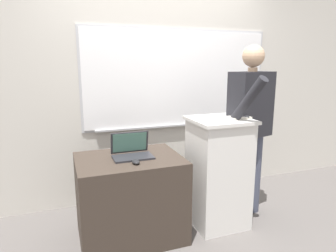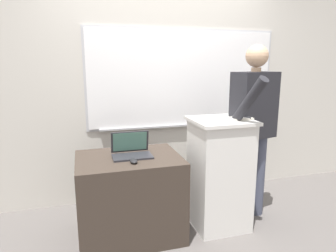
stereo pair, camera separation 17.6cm
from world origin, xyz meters
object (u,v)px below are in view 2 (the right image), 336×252
object	(u,v)px
person_presenter	(254,121)
laptop	(131,149)
computer_mouse_by_laptop	(134,161)
computer_mouse_by_keyboard	(247,118)
lectern_podium	(219,173)
wireless_keyboard	(228,119)
side_desk	(130,196)

from	to	relation	value
person_presenter	laptop	size ratio (longest dim) A/B	5.00
computer_mouse_by_laptop	computer_mouse_by_keyboard	distance (m)	1.09
lectern_podium	wireless_keyboard	world-z (taller)	wireless_keyboard
computer_mouse_by_keyboard	laptop	bearing A→B (deg)	169.84
side_desk	wireless_keyboard	bearing A→B (deg)	-9.02
computer_mouse_by_laptop	computer_mouse_by_keyboard	xyz separation A→B (m)	(1.04, 0.02, 0.30)
person_presenter	wireless_keyboard	size ratio (longest dim) A/B	3.74
person_presenter	laptop	world-z (taller)	person_presenter
person_presenter	lectern_podium	bearing A→B (deg)	173.97
lectern_podium	person_presenter	xyz separation A→B (m)	(0.37, 0.05, 0.47)
laptop	computer_mouse_by_keyboard	distance (m)	1.08
lectern_podium	computer_mouse_by_laptop	xyz separation A→B (m)	(-0.83, -0.10, 0.23)
wireless_keyboard	computer_mouse_by_laptop	size ratio (longest dim) A/B	4.58
lectern_podium	person_presenter	size ratio (longest dim) A/B	0.61
wireless_keyboard	computer_mouse_by_keyboard	world-z (taller)	computer_mouse_by_keyboard
person_presenter	computer_mouse_by_laptop	bearing A→B (deg)	173.06
side_desk	computer_mouse_by_laptop	bearing A→B (deg)	-84.95
computer_mouse_by_keyboard	computer_mouse_by_laptop	bearing A→B (deg)	-178.79
lectern_podium	computer_mouse_by_laptop	bearing A→B (deg)	-173.01
person_presenter	wireless_keyboard	bearing A→B (deg)	-175.12
side_desk	computer_mouse_by_laptop	xyz separation A→B (m)	(0.02, -0.18, 0.39)
laptop	computer_mouse_by_laptop	world-z (taller)	laptop
computer_mouse_by_laptop	wireless_keyboard	bearing A→B (deg)	2.47
lectern_podium	computer_mouse_by_laptop	world-z (taller)	lectern_podium
side_desk	laptop	bearing A→B (deg)	45.90
lectern_podium	wireless_keyboard	distance (m)	0.53
person_presenter	computer_mouse_by_keyboard	distance (m)	0.21
side_desk	computer_mouse_by_keyboard	size ratio (longest dim) A/B	9.00
wireless_keyboard	computer_mouse_by_keyboard	xyz separation A→B (m)	(0.19, -0.01, 0.01)
lectern_podium	laptop	xyz separation A→B (m)	(-0.81, 0.10, 0.27)
lectern_podium	side_desk	world-z (taller)	lectern_podium
computer_mouse_by_laptop	side_desk	bearing A→B (deg)	95.05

